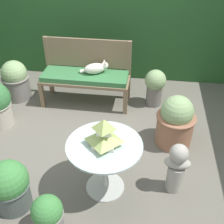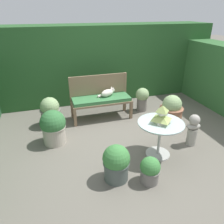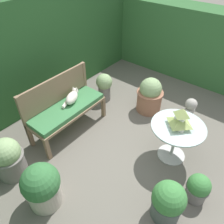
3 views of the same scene
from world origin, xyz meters
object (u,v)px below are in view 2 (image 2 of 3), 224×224
Objects in this scene: cat at (108,93)px; patio_table at (160,130)px; potted_plant_table_far at (53,127)px; potted_plant_patio_mid at (150,170)px; potted_plant_bench_right at (50,112)px; garden_bench at (101,101)px; potted_plant_bench_left at (116,163)px; garden_bust at (193,129)px; potted_plant_hedge_corner at (171,111)px; potted_plant_path_edge at (142,98)px; pagoda_birdhouse at (162,115)px.

patio_table is at bearing -100.10° from cat.
potted_plant_patio_mid is at bearing -49.75° from potted_plant_table_far.
potted_plant_bench_right is 0.72m from potted_plant_table_far.
garden_bench is 2.22m from potted_plant_patio_mid.
cat is 0.75× the size of potted_plant_bench_left.
garden_bust is 0.92× the size of potted_plant_table_far.
potted_plant_table_far is (-2.44, 0.04, 0.00)m from potted_plant_hedge_corner.
potted_plant_path_edge reaches higher than potted_plant_patio_mid.
potted_plant_table_far is at bearing -88.51° from potted_plant_bench_right.
pagoda_birdhouse is 1.87m from potted_plant_path_edge.
potted_plant_patio_mid is (1.26, -2.19, -0.11)m from potted_plant_bench_right.
cat reaches higher than patio_table.
garden_bust is 1.35m from potted_plant_patio_mid.
cat is 0.65× the size of potted_plant_table_far.
garden_bust reaches higher than potted_plant_patio_mid.
garden_bust reaches higher than garden_bench.
patio_table reaches higher than garden_bust.
cat is at bearing 14.91° from garden_bench.
garden_bench is at bearing 109.26° from pagoda_birdhouse.
garden_bust is 1.07× the size of potted_plant_bench_left.
garden_bench is at bearing 93.57° from potted_plant_patio_mid.
patio_table is 1.33× the size of potted_plant_bench_left.
potted_plant_bench_right is 1.10× the size of potted_plant_path_edge.
patio_table reaches higher than potted_plant_bench_left.
potted_plant_bench_left is (0.82, -1.99, -0.03)m from potted_plant_bench_right.
potted_plant_bench_right is at bearing 91.49° from potted_plant_table_far.
pagoda_birdhouse reaches higher than patio_table.
pagoda_birdhouse reaches higher than potted_plant_bench_right.
potted_plant_hedge_corner reaches higher than garden_bench.
cat is 0.74× the size of potted_plant_path_edge.
garden_bust is at bearing -91.29° from potted_plant_hedge_corner.
potted_plant_patio_mid is (-0.92, -2.32, -0.12)m from potted_plant_path_edge.
potted_plant_patio_mid is at bearing -129.70° from potted_plant_hedge_corner.
patio_table is at bearing -170.29° from garden_bust.
cat reaches higher than potted_plant_bench_left.
potted_plant_patio_mid is (-0.44, -0.56, -0.55)m from pagoda_birdhouse.
garden_bust is 2.88m from potted_plant_bench_right.
cat is 0.67× the size of potted_plant_bench_right.
potted_plant_table_far is 1.50m from potted_plant_bench_left.
potted_plant_table_far is at bearing -146.42° from garden_bench.
garden_bench is 2.03m from potted_plant_bench_left.
patio_table is 1.31× the size of potted_plant_path_edge.
patio_table is at bearing -105.24° from potted_plant_path_edge.
pagoda_birdhouse is at bearing -100.10° from cat.
potted_plant_table_far reaches higher than potted_plant_bench_left.
potted_plant_bench_left is at bearing -122.77° from potted_plant_path_edge.
cat is 1.04× the size of potted_plant_patio_mid.
pagoda_birdhouse is at bearing 51.90° from potted_plant_patio_mid.
potted_plant_path_edge is 2.49m from potted_plant_patio_mid.
garden_bust is at bearing -77.97° from cat.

